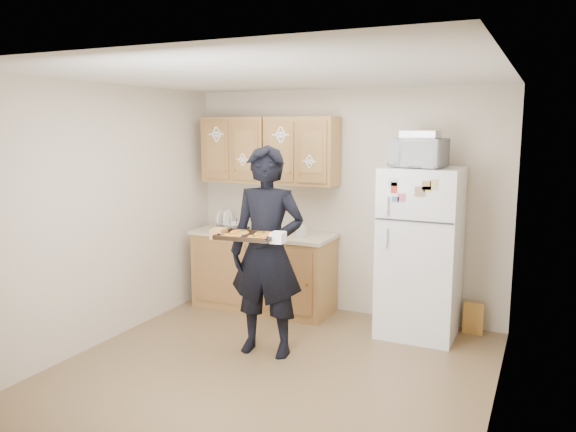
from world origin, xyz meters
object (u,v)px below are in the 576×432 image
at_px(baking_tray, 248,236).
at_px(refrigerator, 420,252).
at_px(person, 267,252).
at_px(microwave, 418,153).
at_px(dish_rack, 230,223).

bearing_deg(baking_tray, refrigerator, 43.07).
height_order(refrigerator, person, person).
distance_m(refrigerator, baking_tray, 1.86).
distance_m(baking_tray, microwave, 1.89).
distance_m(baking_tray, dish_rack, 1.76).
xyz_separation_m(baking_tray, dish_rack, (-1.03, 1.42, -0.18)).
height_order(baking_tray, dish_rack, baking_tray).
relative_size(refrigerator, dish_rack, 4.44).
xyz_separation_m(microwave, dish_rack, (-2.19, 0.09, -0.86)).
xyz_separation_m(person, baking_tray, (-0.03, -0.30, 0.19)).
bearing_deg(microwave, refrigerator, 56.26).
height_order(person, microwave, microwave).
bearing_deg(baking_tray, person, 78.10).
relative_size(person, baking_tray, 3.89).
distance_m(person, microwave, 1.76).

